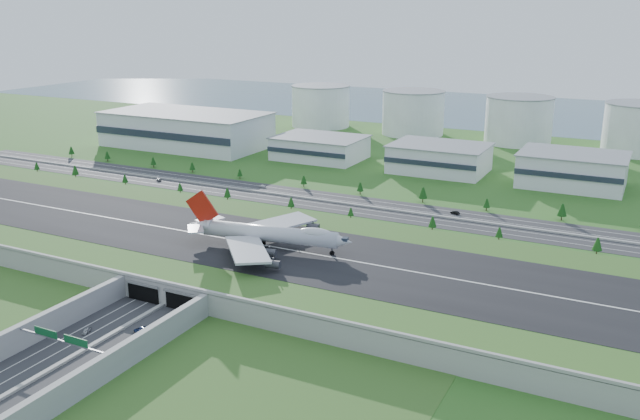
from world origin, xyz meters
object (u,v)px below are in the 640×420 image
at_px(car_4, 159,180).
at_px(car_5, 455,212).
at_px(fuel_tank_a, 321,106).
at_px(boeing_747, 268,233).
at_px(car_0, 86,331).
at_px(car_2, 143,329).
at_px(car_7, 262,186).

height_order(car_4, car_5, car_5).
xyz_separation_m(fuel_tank_a, boeing_747, (133.85, -311.47, -3.33)).
xyz_separation_m(car_0, car_5, (68.87, 181.07, 0.08)).
height_order(car_0, car_2, car_2).
distance_m(car_4, car_5, 179.07).
bearing_deg(fuel_tank_a, boeing_747, -66.75).
relative_size(boeing_747, car_0, 16.49).
relative_size(fuel_tank_a, boeing_747, 0.71).
bearing_deg(car_4, car_5, -62.09).
relative_size(boeing_747, car_5, 14.32).
xyz_separation_m(car_4, car_5, (178.53, 13.86, 0.04)).
distance_m(fuel_tank_a, car_0, 403.83).
bearing_deg(car_7, boeing_747, 36.19).
bearing_deg(car_2, boeing_747, -71.60).
xyz_separation_m(boeing_747, car_4, (-131.90, 90.94, -13.28)).
bearing_deg(car_0, boeing_747, 55.96).
bearing_deg(fuel_tank_a, car_5, -48.87).
distance_m(fuel_tank_a, car_5, 274.88).
distance_m(car_5, car_7, 115.32).
bearing_deg(car_5, fuel_tank_a, -119.56).
bearing_deg(boeing_747, car_5, 56.82).
bearing_deg(car_5, car_7, -71.53).
height_order(fuel_tank_a, car_2, fuel_tank_a).
height_order(boeing_747, car_2, boeing_747).
xyz_separation_m(boeing_747, car_7, (-68.68, 106.48, -13.38)).
relative_size(boeing_747, car_4, 15.53).
relative_size(car_2, car_4, 1.31).
xyz_separation_m(car_2, car_5, (53.07, 172.21, -0.01)).
bearing_deg(car_7, car_4, -72.82).
bearing_deg(fuel_tank_a, car_2, -71.41).
height_order(car_4, car_7, car_4).
relative_size(car_0, car_5, 0.87).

